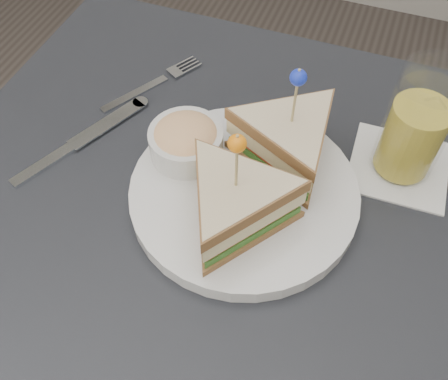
% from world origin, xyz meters
% --- Properties ---
extents(table, '(0.80, 0.80, 0.75)m').
position_xyz_m(table, '(0.00, 0.00, 0.67)').
color(table, black).
rests_on(table, ground).
extents(plate_meal, '(0.39, 0.39, 0.17)m').
position_xyz_m(plate_meal, '(0.03, 0.05, 0.80)').
color(plate_meal, silver).
rests_on(plate_meal, table).
extents(cutlery_fork, '(0.11, 0.17, 0.01)m').
position_xyz_m(cutlery_fork, '(-0.18, 0.21, 0.75)').
color(cutlery_fork, '#B6BBC1').
rests_on(cutlery_fork, table).
extents(cutlery_knife, '(0.11, 0.22, 0.01)m').
position_xyz_m(cutlery_knife, '(-0.23, 0.05, 0.75)').
color(cutlery_knife, silver).
rests_on(cutlery_knife, table).
extents(drink_set, '(0.13, 0.13, 0.17)m').
position_xyz_m(drink_set, '(0.21, 0.17, 0.82)').
color(drink_set, silver).
rests_on(drink_set, table).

